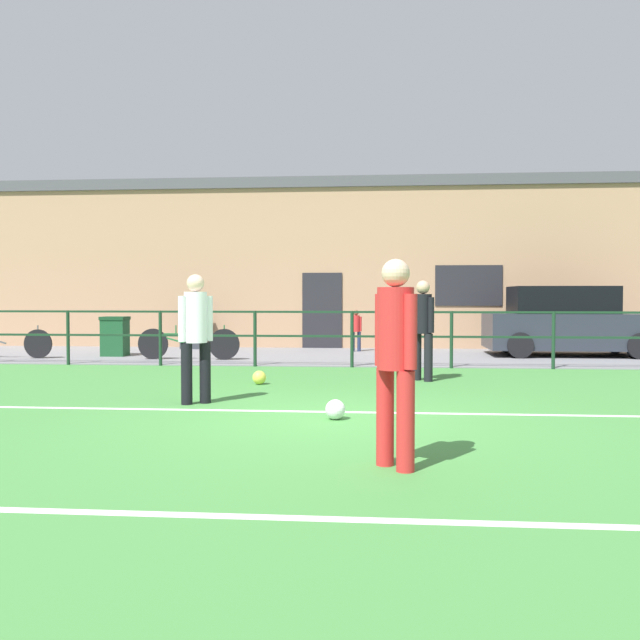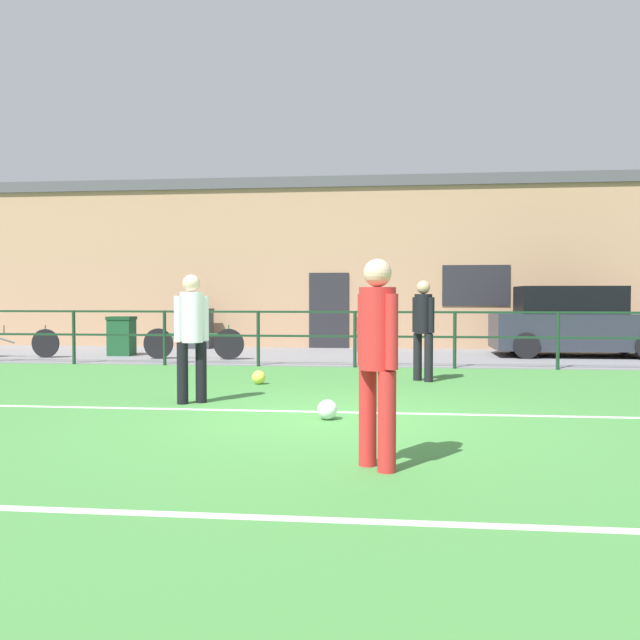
{
  "view_description": "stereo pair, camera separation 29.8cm",
  "coord_description": "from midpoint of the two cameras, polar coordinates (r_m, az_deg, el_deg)",
  "views": [
    {
      "loc": [
        0.58,
        -8.01,
        1.44
      ],
      "look_at": [
        -0.45,
        3.66,
        1.04
      ],
      "focal_mm": 38.73,
      "sensor_mm": 36.0,
      "label": 1
    },
    {
      "loc": [
        0.88,
        -7.98,
        1.44
      ],
      "look_at": [
        -0.45,
        3.66,
        1.04
      ],
      "focal_mm": 38.73,
      "sensor_mm": 36.0,
      "label": 2
    }
  ],
  "objects": [
    {
      "name": "perimeter_fence",
      "position": [
        14.03,
        2.05,
        -0.89
      ],
      "size": [
        36.07,
        0.07,
        1.15
      ],
      "color": "#193823",
      "rests_on": "ground"
    },
    {
      "name": "soccer_ball_match",
      "position": [
        8.13,
        0.22,
        -7.41
      ],
      "size": [
        0.23,
        0.23,
        0.23
      ],
      "primitive_type": "sphere",
      "color": "white",
      "rests_on": "ground"
    },
    {
      "name": "player_striker",
      "position": [
        9.4,
        -11.13,
        -0.86
      ],
      "size": [
        0.41,
        0.31,
        1.74
      ],
      "rotation": [
        0.0,
        0.0,
        3.73
      ],
      "color": "black",
      "rests_on": "ground"
    },
    {
      "name": "player_winger",
      "position": [
        5.77,
        4.78,
        -2.47
      ],
      "size": [
        0.35,
        0.39,
        1.75
      ],
      "rotation": [
        0.0,
        0.0,
        5.4
      ],
      "color": "red",
      "rests_on": "ground"
    },
    {
      "name": "parked_car_red",
      "position": [
        17.61,
        19.3,
        -0.23
      ],
      "size": [
        3.93,
        1.91,
        1.67
      ],
      "color": "#282D38",
      "rests_on": "pavement_strip"
    },
    {
      "name": "field_line_touchline",
      "position": [
        8.67,
        0.14,
        -7.6
      ],
      "size": [
        36.0,
        0.11,
        0.0
      ],
      "primitive_type": "cube",
      "color": "white",
      "rests_on": "ground"
    },
    {
      "name": "bicycle_parked_1",
      "position": [
        17.58,
        -24.93,
        -1.74
      ],
      "size": [
        2.18,
        0.04,
        0.76
      ],
      "color": "black",
      "rests_on": "pavement_strip"
    },
    {
      "name": "soccer_ball_spare",
      "position": [
        11.39,
        -5.79,
        -4.75
      ],
      "size": [
        0.22,
        0.22,
        0.22
      ],
      "primitive_type": "sphere",
      "color": "#E5E04C",
      "rests_on": "ground"
    },
    {
      "name": "clubhouse_facade",
      "position": [
        20.23,
        2.98,
        4.62
      ],
      "size": [
        28.0,
        2.56,
        4.75
      ],
      "color": "tan",
      "rests_on": "ground"
    },
    {
      "name": "trash_bin_0",
      "position": [
        19.21,
        -10.88,
        -0.68
      ],
      "size": [
        0.65,
        0.55,
        1.09
      ],
      "color": "#33383D",
      "rests_on": "pavement_strip"
    },
    {
      "name": "pavement_strip",
      "position": [
        16.57,
        2.5,
        -3.01
      ],
      "size": [
        48.0,
        5.0,
        0.02
      ],
      "primitive_type": "cube",
      "color": "slate",
      "rests_on": "ground"
    },
    {
      "name": "field_line_hash",
      "position": [
        4.66,
        -4.37,
        -15.99
      ],
      "size": [
        36.0,
        0.11,
        0.0
      ],
      "primitive_type": "cube",
      "color": "white",
      "rests_on": "ground"
    },
    {
      "name": "trash_bin_1",
      "position": [
        17.27,
        -17.06,
        -1.28
      ],
      "size": [
        0.6,
        0.51,
        0.94
      ],
      "color": "#194C28",
      "rests_on": "pavement_strip"
    },
    {
      "name": "ground",
      "position": [
        8.16,
        -0.17,
        -8.36
      ],
      "size": [
        60.0,
        44.0,
        0.04
      ],
      "primitive_type": "cube",
      "color": "#42843D"
    },
    {
      "name": "bicycle_parked_0",
      "position": [
        15.87,
        -11.36,
        -1.92
      ],
      "size": [
        2.34,
        0.04,
        0.78
      ],
      "color": "black",
      "rests_on": "pavement_strip"
    },
    {
      "name": "spectator_child",
      "position": [
        17.89,
        2.52,
        -0.64
      ],
      "size": [
        0.29,
        0.19,
        1.08
      ],
      "rotation": [
        0.0,
        0.0,
        3.27
      ],
      "color": "#232D4C",
      "rests_on": "pavement_strip"
    },
    {
      "name": "player_goalkeeper",
      "position": [
        11.86,
        7.78,
        -0.33
      ],
      "size": [
        0.36,
        0.36,
        1.71
      ],
      "rotation": [
        0.0,
        0.0,
        5.5
      ],
      "color": "black",
      "rests_on": "ground"
    }
  ]
}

